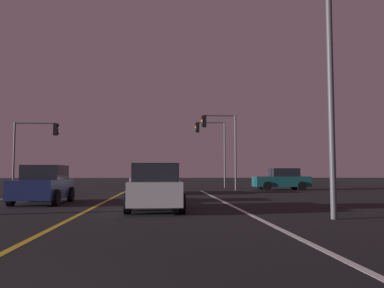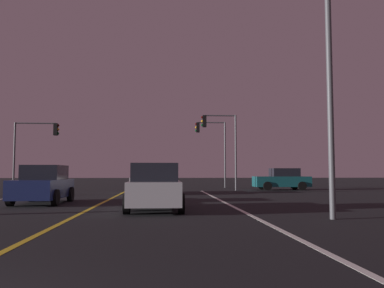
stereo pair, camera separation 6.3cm
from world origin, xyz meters
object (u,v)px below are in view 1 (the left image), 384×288
object	(u,v)px
car_lead_same_lane	(156,188)
traffic_light_near_right	(220,135)
car_ahead_far	(146,181)
traffic_light_far_right	(211,139)
car_crossing_side	(282,179)
traffic_light_near_left	(36,140)
car_oncoming	(44,185)
street_lamp_right_near	(312,56)

from	to	relation	value
car_lead_same_lane	traffic_light_near_right	xyz separation A→B (m)	(4.59, 15.89, 3.44)
car_ahead_far	traffic_light_far_right	size ratio (longest dim) A/B	0.72
car_crossing_side	car_ahead_far	bearing A→B (deg)	25.68
car_ahead_far	traffic_light_near_left	xyz separation A→B (m)	(-8.30, 4.34, 2.98)
car_ahead_far	car_lead_same_lane	bearing A→B (deg)	-175.83
car_crossing_side	traffic_light_far_right	distance (m)	7.80
car_oncoming	traffic_light_near_left	distance (m)	13.27
traffic_light_near_left	street_lamp_right_near	xyz separation A→B (m)	(13.87, -19.04, 1.08)
street_lamp_right_near	traffic_light_far_right	bearing A→B (deg)	-89.67
traffic_light_near_right	traffic_light_far_right	bearing A→B (deg)	-89.93
car_crossing_side	car_oncoming	size ratio (longest dim) A/B	1.00
car_crossing_side	traffic_light_near_left	distance (m)	19.00
car_ahead_far	traffic_light_near_left	size ratio (longest dim) A/B	0.85
traffic_light_near_left	street_lamp_right_near	world-z (taller)	street_lamp_right_near
car_lead_same_lane	car_oncoming	bearing A→B (deg)	54.09
car_lead_same_lane	traffic_light_near_left	size ratio (longest dim) A/B	0.85
car_ahead_far	street_lamp_right_near	world-z (taller)	street_lamp_right_near
car_oncoming	car_crossing_side	bearing A→B (deg)	131.50
car_crossing_side	car_oncoming	world-z (taller)	same
car_crossing_side	car_oncoming	bearing A→B (deg)	41.50
car_oncoming	traffic_light_near_right	world-z (taller)	traffic_light_near_right
street_lamp_right_near	car_oncoming	bearing A→B (deg)	-34.85
car_crossing_side	car_ahead_far	world-z (taller)	same
street_lamp_right_near	car_crossing_side	bearing A→B (deg)	-103.90
car_ahead_far	car_oncoming	distance (m)	8.96
car_oncoming	car_lead_same_lane	world-z (taller)	same
street_lamp_right_near	car_lead_same_lane	bearing A→B (deg)	-33.69
car_oncoming	traffic_light_near_left	xyz separation A→B (m)	(-4.12, 12.25, 2.98)
car_oncoming	street_lamp_right_near	world-z (taller)	street_lamp_right_near
car_ahead_far	car_oncoming	world-z (taller)	same
car_oncoming	traffic_light_near_right	size ratio (longest dim) A/B	0.74
traffic_light_far_right	traffic_light_near_right	bearing A→B (deg)	90.07
car_crossing_side	traffic_light_far_right	xyz separation A→B (m)	(-5.02, 4.81, 3.53)
car_lead_same_lane	traffic_light_near_left	distance (m)	18.58
street_lamp_right_near	car_ahead_far	bearing A→B (deg)	-69.27
car_lead_same_lane	street_lamp_right_near	bearing A→B (deg)	-123.69
traffic_light_near_right	street_lamp_right_near	distance (m)	19.05
traffic_light_near_left	traffic_light_far_right	bearing A→B (deg)	21.84
car_ahead_far	traffic_light_near_right	bearing A→B (deg)	-51.39
car_lead_same_lane	traffic_light_far_right	distance (m)	22.16
car_ahead_far	traffic_light_far_right	world-z (taller)	traffic_light_far_right
car_lead_same_lane	street_lamp_right_near	size ratio (longest dim) A/B	0.56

